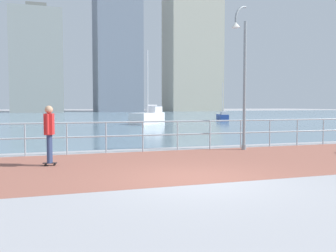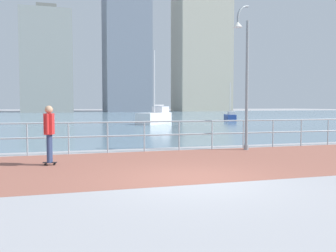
# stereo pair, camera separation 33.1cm
# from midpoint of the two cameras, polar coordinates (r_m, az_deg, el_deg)

# --- Properties ---
(ground) EXTENTS (220.00, 220.00, 0.00)m
(ground) POSITION_cam_midpoint_polar(r_m,az_deg,el_deg) (48.09, -12.37, 1.14)
(ground) COLOR #9E9EA3
(brick_paving) EXTENTS (28.00, 5.93, 0.01)m
(brick_paving) POSITION_cam_midpoint_polar(r_m,az_deg,el_deg) (10.97, 0.42, -5.99)
(brick_paving) COLOR #935647
(brick_paving) RESTS_ON ground
(harbor_water) EXTENTS (180.00, 88.00, 0.00)m
(harbor_water) POSITION_cam_midpoint_polar(r_m,az_deg,el_deg) (58.46, -13.03, 1.52)
(harbor_water) COLOR slate
(harbor_water) RESTS_ON ground
(waterfront_railing) EXTENTS (25.25, 0.06, 1.18)m
(waterfront_railing) POSITION_cam_midpoint_polar(r_m,az_deg,el_deg) (13.73, -3.09, -0.73)
(waterfront_railing) COLOR #9EADB7
(waterfront_railing) RESTS_ON ground
(lamppost) EXTENTS (0.79, 0.45, 5.67)m
(lamppost) POSITION_cam_midpoint_polar(r_m,az_deg,el_deg) (14.53, 12.68, 8.60)
(lamppost) COLOR gray
(lamppost) RESTS_ON ground
(skateboarder) EXTENTS (0.41, 0.56, 1.77)m
(skateboarder) POSITION_cam_midpoint_polar(r_m,az_deg,el_deg) (11.09, -17.55, -0.52)
(skateboarder) COLOR black
(skateboarder) RESTS_ON ground
(sailboat_gray) EXTENTS (4.29, 4.80, 6.93)m
(sailboat_gray) POSITION_cam_midpoint_polar(r_m,az_deg,el_deg) (34.26, -1.78, 1.47)
(sailboat_gray) COLOR white
(sailboat_gray) RESTS_ON ground
(sailboat_white) EXTENTS (1.83, 3.30, 4.43)m
(sailboat_white) POSITION_cam_midpoint_polar(r_m,az_deg,el_deg) (42.55, 10.06, 1.46)
(sailboat_white) COLOR #284799
(sailboat_white) RESTS_ON ground
(tower_beige) EXTENTS (11.79, 15.72, 26.31)m
(tower_beige) POSITION_cam_midpoint_polar(r_m,az_deg,el_deg) (96.07, -18.45, 9.48)
(tower_beige) COLOR #939993
(tower_beige) RESTS_ON ground
(tower_brick) EXTENTS (15.31, 11.22, 46.21)m
(tower_brick) POSITION_cam_midpoint_polar(r_m,az_deg,el_deg) (108.38, 5.43, 14.23)
(tower_brick) COLOR #B2AD99
(tower_brick) RESTS_ON ground
(tower_glass) EXTENTS (11.72, 13.06, 48.24)m
(tower_glass) POSITION_cam_midpoint_polar(r_m,az_deg,el_deg) (101.21, -6.61, 15.59)
(tower_glass) COLOR slate
(tower_glass) RESTS_ON ground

